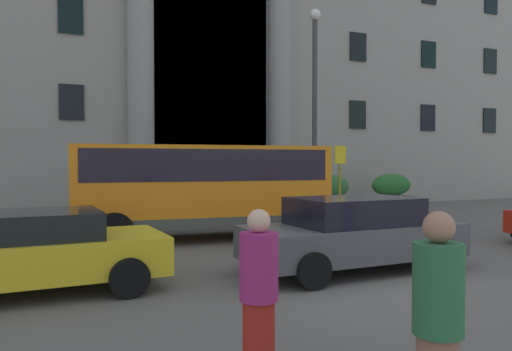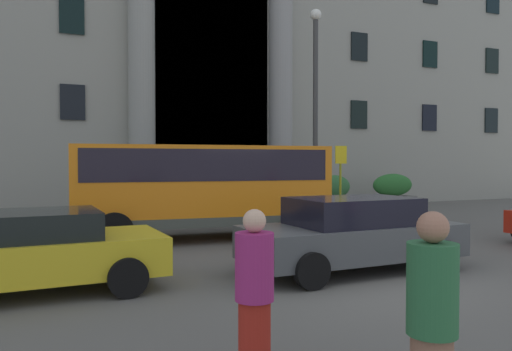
{
  "view_description": "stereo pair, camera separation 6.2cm",
  "coord_description": "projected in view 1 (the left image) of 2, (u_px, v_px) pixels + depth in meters",
  "views": [
    {
      "loc": [
        -5.32,
        -7.34,
        2.08
      ],
      "look_at": [
        -0.3,
        4.45,
        1.73
      ],
      "focal_mm": 34.9,
      "sensor_mm": 36.0,
      "label": 1
    },
    {
      "loc": [
        -5.26,
        -7.36,
        2.08
      ],
      "look_at": [
        -0.3,
        4.45,
        1.73
      ],
      "focal_mm": 34.9,
      "sensor_mm": 36.0,
      "label": 2
    }
  ],
  "objects": [
    {
      "name": "parked_coupe_end",
      "position": [
        353.0,
        233.0,
        9.48
      ],
      "size": [
        4.28,
        2.08,
        1.4
      ],
      "rotation": [
        0.0,
        0.0,
        0.04
      ],
      "color": "#474A4C",
      "rests_on": "ground_plane"
    },
    {
      "name": "office_building_facade",
      "position": [
        159.0,
        4.0,
        24.69
      ],
      "size": [
        43.46,
        9.78,
        19.84
      ],
      "color": "gray",
      "rests_on": "ground_plane"
    },
    {
      "name": "motorcycle_far_end",
      "position": [
        326.0,
        229.0,
        11.97
      ],
      "size": [
        1.99,
        0.55,
        0.89
      ],
      "rotation": [
        0.0,
        0.0,
        0.12
      ],
      "color": "black",
      "rests_on": "ground_plane"
    },
    {
      "name": "ground_plane",
      "position": [
        369.0,
        281.0,
        8.89
      ],
      "size": [
        80.0,
        64.0,
        0.12
      ],
      "primitive_type": "cube",
      "color": "#55544F"
    },
    {
      "name": "white_taxi_kerbside",
      "position": [
        20.0,
        251.0,
        7.75
      ],
      "size": [
        4.5,
        2.19,
        1.3
      ],
      "rotation": [
        0.0,
        0.0,
        0.04
      ],
      "color": "gold",
      "rests_on": "ground_plane"
    },
    {
      "name": "bus_stop_sign",
      "position": [
        340.0,
        175.0,
        16.85
      ],
      "size": [
        0.44,
        0.08,
        2.62
      ],
      "color": "olive",
      "rests_on": "ground_plane"
    },
    {
      "name": "hedge_planter_far_west",
      "position": [
        144.0,
        201.0,
        17.42
      ],
      "size": [
        2.18,
        0.96,
        1.46
      ],
      "color": "slate",
      "rests_on": "ground_plane"
    },
    {
      "name": "hedge_planter_west",
      "position": [
        391.0,
        191.0,
        22.46
      ],
      "size": [
        2.18,
        0.77,
        1.54
      ],
      "color": "slate",
      "rests_on": "ground_plane"
    },
    {
      "name": "pedestrian_man_red_shirt",
      "position": [
        438.0,
        331.0,
        3.55
      ],
      "size": [
        0.36,
        0.36,
        1.73
      ],
      "rotation": [
        0.0,
        0.0,
        3.68
      ],
      "color": "#885F48",
      "rests_on": "ground_plane"
    },
    {
      "name": "hedge_planter_far_east",
      "position": [
        243.0,
        196.0,
        19.05
      ],
      "size": [
        1.48,
        0.8,
        1.58
      ],
      "color": "slate",
      "rests_on": "ground_plane"
    },
    {
      "name": "orange_minibus",
      "position": [
        202.0,
        183.0,
        13.35
      ],
      "size": [
        6.78,
        2.97,
        2.5
      ],
      "rotation": [
        0.0,
        0.0,
        -0.09
      ],
      "color": "orange",
      "rests_on": "ground_plane"
    },
    {
      "name": "hedge_planter_entrance_right",
      "position": [
        333.0,
        194.0,
        20.95
      ],
      "size": [
        1.59,
        0.75,
        1.52
      ],
      "color": "#6B655B",
      "rests_on": "ground_plane"
    },
    {
      "name": "pedestrian_child_trailing",
      "position": [
        259.0,
        298.0,
        4.57
      ],
      "size": [
        0.36,
        0.36,
        1.65
      ],
      "rotation": [
        0.0,
        0.0,
        4.67
      ],
      "color": "#A92319",
      "rests_on": "ground_plane"
    },
    {
      "name": "lamppost_plaza_centre",
      "position": [
        315.0,
        97.0,
        17.78
      ],
      "size": [
        0.4,
        0.4,
        7.52
      ],
      "color": "#3A3B3A",
      "rests_on": "ground_plane"
    }
  ]
}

